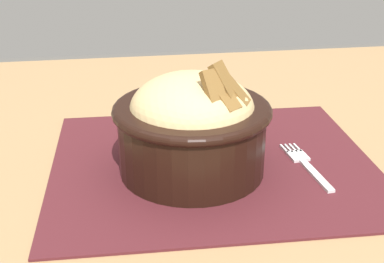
# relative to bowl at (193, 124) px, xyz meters

# --- Properties ---
(table) EXTENTS (1.05, 0.94, 0.71)m
(table) POSITION_rel_bowl_xyz_m (0.01, 0.03, -0.13)
(table) COLOR #99754C
(table) RESTS_ON ground_plane
(placemat) EXTENTS (0.40, 0.34, 0.00)m
(placemat) POSITION_rel_bowl_xyz_m (0.03, 0.01, -0.06)
(placemat) COLOR #47191E
(placemat) RESTS_ON table
(bowl) EXTENTS (0.20, 0.20, 0.14)m
(bowl) POSITION_rel_bowl_xyz_m (0.00, 0.00, 0.00)
(bowl) COLOR black
(bowl) RESTS_ON placemat
(fork) EXTENTS (0.03, 0.13, 0.00)m
(fork) POSITION_rel_bowl_xyz_m (0.14, -0.01, -0.06)
(fork) COLOR silver
(fork) RESTS_ON placemat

